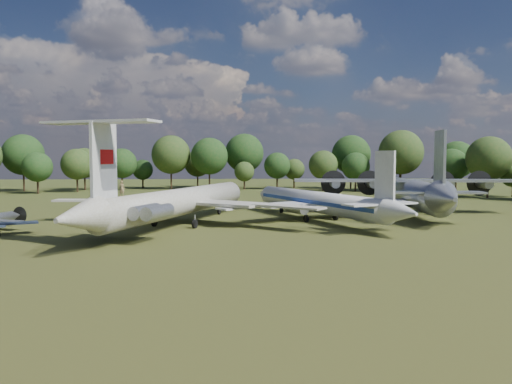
{
  "coord_description": "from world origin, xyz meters",
  "views": [
    {
      "loc": [
        4.07,
        -68.49,
        9.5
      ],
      "look_at": [
        7.84,
        -4.26,
        5.0
      ],
      "focal_mm": 35.0,
      "sensor_mm": 36.0,
      "label": 1
    }
  ],
  "objects_px": {
    "tu104_jet": "(317,206)",
    "person_on_il62": "(122,188)",
    "il62_airliner": "(181,207)",
    "an12_transport": "(411,197)"
  },
  "relations": [
    {
      "from": "il62_airliner",
      "to": "tu104_jet",
      "type": "distance_m",
      "value": 20.44
    },
    {
      "from": "tu104_jet",
      "to": "person_on_il62",
      "type": "xyz_separation_m",
      "value": [
        -25.23,
        -17.82,
        3.87
      ]
    },
    {
      "from": "il62_airliner",
      "to": "person_on_il62",
      "type": "distance_m",
      "value": 14.91
    },
    {
      "from": "il62_airliner",
      "to": "tu104_jet",
      "type": "height_order",
      "value": "il62_airliner"
    },
    {
      "from": "tu104_jet",
      "to": "an12_transport",
      "type": "relative_size",
      "value": 1.0
    },
    {
      "from": "an12_transport",
      "to": "tu104_jet",
      "type": "bearing_deg",
      "value": -149.87
    },
    {
      "from": "an12_transport",
      "to": "person_on_il62",
      "type": "relative_size",
      "value": 25.1
    },
    {
      "from": "il62_airliner",
      "to": "person_on_il62",
      "type": "bearing_deg",
      "value": -90.0
    },
    {
      "from": "tu104_jet",
      "to": "person_on_il62",
      "type": "relative_size",
      "value": 25.09
    },
    {
      "from": "il62_airliner",
      "to": "an12_transport",
      "type": "xyz_separation_m",
      "value": [
        37.26,
        12.02,
        0.28
      ]
    }
  ]
}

